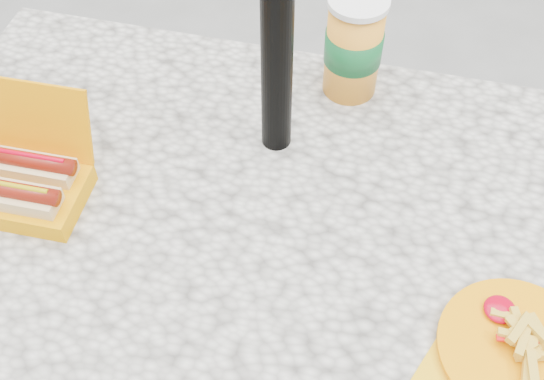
# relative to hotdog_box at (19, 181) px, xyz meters

# --- Properties ---
(picnic_table) EXTENTS (1.20, 0.80, 0.75)m
(picnic_table) POSITION_rel_hotdog_box_xyz_m (0.37, 0.06, -0.15)
(picnic_table) COLOR beige
(picnic_table) RESTS_ON ground
(hotdog_box) EXTENTS (0.21, 0.18, 0.16)m
(hotdog_box) POSITION_rel_hotdog_box_xyz_m (0.00, 0.00, 0.00)
(hotdog_box) COLOR orange
(hotdog_box) RESTS_ON picnic_table
(fries_plate) EXTENTS (0.27, 0.30, 0.04)m
(fries_plate) POSITION_rel_hotdog_box_xyz_m (0.77, -0.10, -0.03)
(fries_plate) COLOR #E8AB11
(fries_plate) RESTS_ON picnic_table
(soda_cup) EXTENTS (0.10, 0.10, 0.19)m
(soda_cup) POSITION_rel_hotdog_box_xyz_m (0.46, 0.38, 0.06)
(soda_cup) COLOR orange
(soda_cup) RESTS_ON picnic_table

